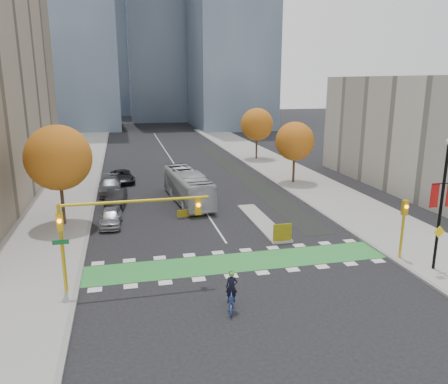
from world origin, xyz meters
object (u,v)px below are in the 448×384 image
parked_car_a (111,217)px  parked_car_b (116,198)px  tree_east_near (295,141)px  tree_east_far (257,124)px  traffic_signal_west (110,222)px  parked_car_c (110,186)px  hazard_board (282,232)px  traffic_signal_east (404,220)px  parked_car_d (122,176)px  cyclist (232,297)px  banner_lamppost (442,200)px  tree_west (58,158)px  bus (188,186)px

parked_car_a → parked_car_b: bearing=89.1°
tree_east_near → tree_east_far: 16.01m
traffic_signal_west → parked_car_c: bearing=91.6°
hazard_board → parked_car_a: 14.08m
traffic_signal_east → parked_car_d: size_ratio=0.80×
parked_car_a → parked_car_c: bearing=94.5°
tree_east_near → parked_car_d: bearing=165.8°
parked_car_c → tree_east_far: bearing=36.0°
hazard_board → parked_car_d: 25.30m
hazard_board → cyclist: size_ratio=0.65×
banner_lamppost → parked_car_c: (-20.04, 24.38, -3.79)m
tree_west → banner_lamppost: (23.50, -14.50, -1.01)m
bus → parked_car_a: (-7.24, -5.85, -0.80)m
hazard_board → parked_car_d: (-11.23, 22.67, -0.09)m
tree_east_far → banner_lamppost: bearing=-91.4°
traffic_signal_east → parked_car_b: traffic_signal_east is taller
banner_lamppost → bus: 23.34m
tree_east_far → parked_car_d: (-19.73, -11.13, -4.53)m
banner_lamppost → parked_car_d: 35.06m
tree_west → cyclist: (10.03, -16.35, -4.90)m
tree_east_far → traffic_signal_east: 38.64m
tree_east_near → parked_car_c: size_ratio=1.24×
traffic_signal_east → cyclist: 13.20m
hazard_board → banner_lamppost: size_ratio=0.17×
tree_east_near → parked_car_b: 20.94m
traffic_signal_east → parked_car_b: (-18.38, 17.38, -1.96)m
tree_west → traffic_signal_east: bearing=-29.1°
tree_east_far → bus: bearing=-122.7°
parked_car_b → traffic_signal_east: bearing=-36.7°
cyclist → parked_car_c: cyclist is taller
tree_east_far → traffic_signal_east: bearing=-93.0°
traffic_signal_east → parked_car_a: 22.17m
banner_lamppost → parked_car_b: size_ratio=1.76×
tree_west → tree_east_near: 26.01m
tree_east_near → cyclist: tree_east_near is taller
parked_car_a → parked_car_c: 10.79m
traffic_signal_east → parked_car_c: 29.44m
cyclist → parked_car_a: size_ratio=0.51×
banner_lamppost → cyclist: banner_lamppost is taller
bus → parked_car_a: 9.34m
tree_east_near → cyclist: size_ratio=3.29×
tree_east_near → traffic_signal_east: bearing=-93.8°
traffic_signal_west → cyclist: size_ratio=3.97×
parked_car_b → hazard_board: bearing=-40.2°
tree_west → tree_east_far: 35.73m
bus → traffic_signal_west: bearing=-117.4°
tree_west → tree_east_far: size_ratio=1.08×
traffic_signal_west → bus: 18.92m
tree_west → hazard_board: bearing=-26.0°
parked_car_c → parked_car_a: bearing=-90.1°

